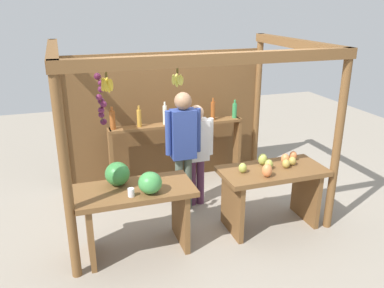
# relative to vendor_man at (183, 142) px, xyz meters

# --- Properties ---
(ground_plane) EXTENTS (12.00, 12.00, 0.00)m
(ground_plane) POSITION_rel_vendor_man_xyz_m (0.07, 0.05, -1.00)
(ground_plane) COLOR gray
(ground_plane) RESTS_ON ground
(market_stall) EXTENTS (3.23, 2.20, 2.25)m
(market_stall) POSITION_rel_vendor_man_xyz_m (0.06, 0.52, 0.33)
(market_stall) COLOR brown
(market_stall) RESTS_ON ground
(fruit_counter_left) EXTENTS (1.31, 0.65, 1.06)m
(fruit_counter_left) POSITION_rel_vendor_man_xyz_m (-0.80, -0.73, -0.34)
(fruit_counter_left) COLOR brown
(fruit_counter_left) RESTS_ON ground
(fruit_counter_right) EXTENTS (1.31, 0.64, 0.95)m
(fruit_counter_right) POSITION_rel_vendor_man_xyz_m (0.92, -0.73, -0.41)
(fruit_counter_right) COLOR brown
(fruit_counter_right) RESTS_ON ground
(bottle_shelf_unit) EXTENTS (2.07, 0.22, 1.34)m
(bottle_shelf_unit) POSITION_rel_vendor_man_xyz_m (0.15, 0.83, -0.20)
(bottle_shelf_unit) COLOR brown
(bottle_shelf_unit) RESTS_ON ground
(vendor_man) EXTENTS (0.48, 0.22, 1.66)m
(vendor_man) POSITION_rel_vendor_man_xyz_m (0.00, 0.00, 0.00)
(vendor_man) COLOR #4E5C4D
(vendor_man) RESTS_ON ground
(vendor_woman) EXTENTS (0.48, 0.20, 1.45)m
(vendor_woman) POSITION_rel_vendor_man_xyz_m (0.22, 0.11, -0.14)
(vendor_woman) COLOR #582E4D
(vendor_woman) RESTS_ON ground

